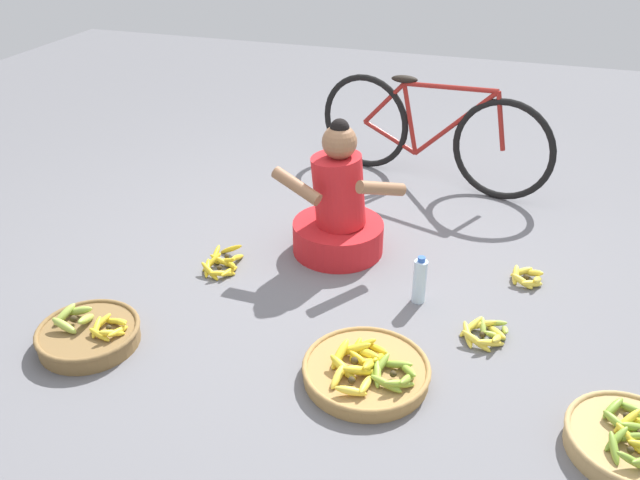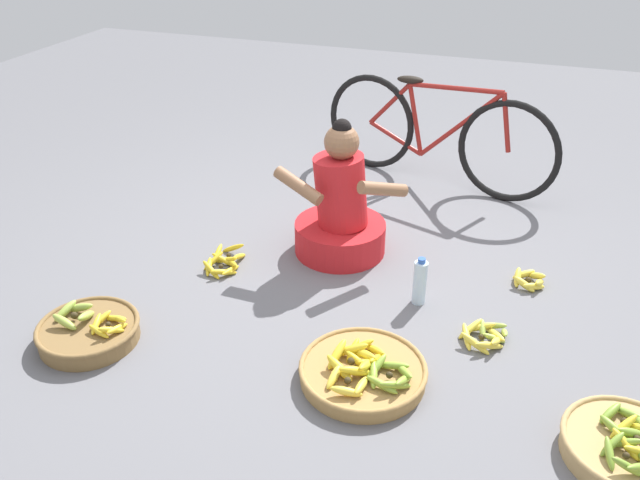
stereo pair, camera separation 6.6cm
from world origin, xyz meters
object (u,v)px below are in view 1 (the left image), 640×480
loose_bananas_back_left (527,277)px  bicycle_leaning (430,133)px  loose_bananas_front_center (222,263)px  banana_basket_mid_right (366,370)px  water_bottle (420,281)px  banana_basket_near_bicycle (89,334)px  vendor_woman_front (338,212)px  banana_basket_front_right (631,441)px  loose_bananas_back_right (486,333)px

loose_bananas_back_left → bicycle_leaning: bearing=123.2°
loose_bananas_front_center → loose_bananas_back_left: 1.66m
bicycle_leaning → loose_bananas_front_center: bearing=-120.3°
bicycle_leaning → loose_bananas_front_center: 1.77m
banana_basket_mid_right → water_bottle: 0.67m
banana_basket_near_bicycle → loose_bananas_front_center: bearing=69.4°
banana_basket_mid_right → loose_bananas_front_center: bearing=147.3°
loose_bananas_back_left → vendor_woman_front: bearing=179.6°
vendor_woman_front → water_bottle: vendor_woman_front is taller
vendor_woman_front → banana_basket_mid_right: 1.12m
bicycle_leaning → banana_basket_near_bicycle: bearing=-117.1°
banana_basket_front_right → loose_bananas_back_right: banana_basket_front_right is taller
banana_basket_near_bicycle → loose_bananas_back_left: banana_basket_near_bicycle is taller
banana_basket_mid_right → loose_bananas_back_left: 1.18m
water_bottle → loose_bananas_front_center: bearing=-179.0°
vendor_woman_front → banana_basket_mid_right: (0.43, -1.01, -0.21)m
banana_basket_mid_right → water_bottle: size_ratio=2.14×
loose_bananas_front_center → water_bottle: water_bottle is taller
bicycle_leaning → loose_bananas_back_right: 1.81m
loose_bananas_back_right → banana_basket_front_right: bearing=-42.3°
vendor_woman_front → banana_basket_near_bicycle: (-0.86, -1.17, -0.20)m
water_bottle → loose_bananas_back_right: bearing=-29.8°
loose_bananas_front_center → loose_bananas_back_left: (1.62, 0.37, 0.00)m
banana_basket_mid_right → loose_bananas_front_center: size_ratio=1.74×
loose_bananas_front_center → water_bottle: 1.10m
banana_basket_near_bicycle → loose_bananas_back_left: (1.92, 1.16, -0.02)m
bicycle_leaning → banana_basket_front_right: bicycle_leaning is taller
banana_basket_front_right → loose_bananas_front_center: (-2.04, 0.72, -0.02)m
bicycle_leaning → loose_bananas_back_right: bicycle_leaning is taller
banana_basket_mid_right → banana_basket_front_right: (1.05, -0.09, 0.00)m
banana_basket_mid_right → loose_bananas_back_right: 0.65m
banana_basket_near_bicycle → banana_basket_mid_right: bearing=7.1°
banana_basket_front_right → loose_bananas_back_right: (-0.59, 0.53, -0.02)m
banana_basket_near_bicycle → water_bottle: size_ratio=1.82×
loose_bananas_front_center → loose_bananas_back_left: bearing=12.8°
vendor_woman_front → loose_bananas_front_center: size_ratio=2.48×
bicycle_leaning → banana_basket_mid_right: size_ratio=2.97×
banana_basket_mid_right → loose_bananas_front_center: (-0.99, 0.64, -0.02)m
loose_bananas_front_center → loose_bananas_back_left: size_ratio=1.62×
vendor_woman_front → loose_bananas_front_center: (-0.56, -0.38, -0.23)m
loose_bananas_back_right → water_bottle: (-0.36, 0.20, 0.09)m
vendor_woman_front → loose_bananas_back_right: (0.89, -0.56, -0.23)m
bicycle_leaning → water_bottle: (0.22, -1.48, -0.24)m
banana_basket_front_right → water_bottle: bearing=142.0°
vendor_woman_front → bicycle_leaning: (0.32, 1.13, 0.10)m
loose_bananas_back_right → loose_bananas_back_left: bearing=73.5°
banana_basket_mid_right → banana_basket_near_bicycle: 1.30m
banana_basket_near_bicycle → banana_basket_front_right: banana_basket_near_bicycle is taller
banana_basket_near_bicycle → loose_bananas_front_center: (0.30, 0.80, -0.02)m
vendor_woman_front → banana_basket_front_right: bearing=-36.5°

